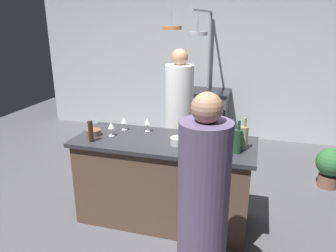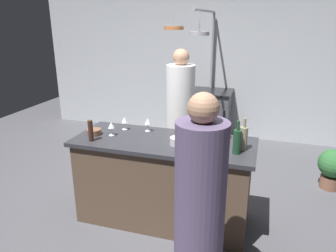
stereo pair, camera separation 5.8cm
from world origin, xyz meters
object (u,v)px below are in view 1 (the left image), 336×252
at_px(pepper_mill, 91,131).
at_px(wine_glass_near_left_guest, 147,122).
at_px(potted_plant, 330,165).
at_px(bar_stool_right, 207,233).
at_px(wine_bottle_green, 238,141).
at_px(stove_range, 205,116).
at_px(wine_glass_by_chef, 124,121).
at_px(wine_bottle_dark, 223,129).
at_px(mixing_bowl_wooden, 94,132).
at_px(wine_bottle_amber, 202,126).
at_px(mixing_bowl_steel, 178,141).
at_px(wine_bottle_white, 244,137).
at_px(wine_glass_near_right_guest, 111,126).
at_px(chef, 179,121).
at_px(guest_right, 203,218).

height_order(pepper_mill, wine_glass_near_left_guest, pepper_mill).
bearing_deg(potted_plant, bar_stool_right, -123.96).
bearing_deg(wine_bottle_green, potted_plant, 51.39).
height_order(stove_range, wine_glass_near_left_guest, wine_glass_near_left_guest).
bearing_deg(potted_plant, wine_bottle_green, -128.61).
distance_m(wine_glass_near_left_guest, wine_glass_by_chef, 0.26).
relative_size(bar_stool_right, wine_bottle_dark, 2.21).
height_order(bar_stool_right, wine_glass_by_chef, wine_glass_by_chef).
bearing_deg(mixing_bowl_wooden, potted_plant, 27.15).
height_order(wine_bottle_amber, mixing_bowl_steel, wine_bottle_amber).
height_order(wine_bottle_white, mixing_bowl_wooden, wine_bottle_white).
bearing_deg(wine_bottle_white, mixing_bowl_steel, -174.54).
distance_m(bar_stool_right, potted_plant, 2.25).
distance_m(bar_stool_right, mixing_bowl_wooden, 1.51).
distance_m(wine_glass_near_right_guest, wine_glass_near_left_guest, 0.39).
distance_m(wine_bottle_dark, wine_glass_near_left_guest, 0.80).
distance_m(wine_bottle_dark, mixing_bowl_steel, 0.47).
relative_size(stove_range, wine_bottle_dark, 2.89).
bearing_deg(mixing_bowl_steel, wine_bottle_white, 5.46).
bearing_deg(stove_range, wine_bottle_amber, -81.41).
xyz_separation_m(stove_range, wine_glass_near_right_guest, (-0.55, -2.48, 0.56)).
xyz_separation_m(chef, wine_bottle_dark, (0.66, -0.84, 0.23)).
bearing_deg(wine_bottle_dark, wine_glass_by_chef, 179.49).
bearing_deg(wine_bottle_amber, mixing_bowl_wooden, -168.58).
xyz_separation_m(wine_glass_near_right_guest, wine_glass_by_chef, (0.05, 0.21, 0.00)).
bearing_deg(wine_bottle_dark, wine_bottle_amber, -176.72).
xyz_separation_m(chef, mixing_bowl_wooden, (-0.64, -1.07, 0.14)).
bearing_deg(mixing_bowl_wooden, wine_bottle_dark, 10.11).
relative_size(bar_stool_right, potted_plant, 1.31).
distance_m(wine_bottle_green, mixing_bowl_steel, 0.57).
relative_size(guest_right, wine_glass_near_left_guest, 11.14).
bearing_deg(bar_stool_right, wine_bottle_dark, 89.68).
relative_size(wine_bottle_white, wine_glass_near_right_guest, 2.07).
relative_size(stove_range, mixing_bowl_steel, 6.19).
relative_size(wine_bottle_green, wine_glass_by_chef, 2.08).
distance_m(wine_bottle_dark, wine_bottle_white, 0.28).
xyz_separation_m(wine_bottle_green, wine_bottle_dark, (-0.16, 0.29, 0.00)).
distance_m(wine_bottle_dark, wine_glass_near_right_guest, 1.13).
bearing_deg(chef, bar_stool_right, -68.14).
bearing_deg(mixing_bowl_steel, pepper_mill, -169.82).
bearing_deg(guest_right, wine_glass_near_right_guest, 140.03).
xyz_separation_m(wine_bottle_green, wine_bottle_white, (0.05, 0.10, -0.00)).
distance_m(stove_range, mixing_bowl_steel, 2.58).
distance_m(mixing_bowl_wooden, mixing_bowl_steel, 0.90).
distance_m(bar_stool_right, wine_glass_near_right_guest, 1.40).
distance_m(potted_plant, wine_bottle_green, 1.88).
xyz_separation_m(stove_range, wine_bottle_white, (0.77, -2.47, 0.57)).
height_order(bar_stool_right, mixing_bowl_steel, mixing_bowl_steel).
distance_m(stove_range, wine_bottle_dark, 2.42).
distance_m(guest_right, wine_bottle_green, 0.90).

